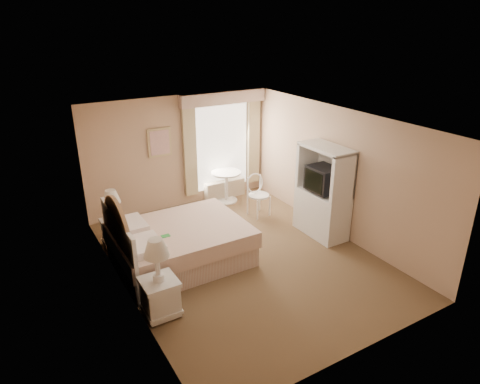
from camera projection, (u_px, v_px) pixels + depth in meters
room at (244, 194)px, 7.22m from camera, size 4.21×5.51×2.51m
window at (223, 143)px, 9.79m from camera, size 2.05×0.22×2.51m
framed_art at (160, 142)px, 9.05m from camera, size 0.52×0.04×0.62m
bed at (175, 244)px, 7.39m from camera, size 2.24×1.76×1.56m
nightstand_near at (159, 288)px, 6.07m from camera, size 0.50×0.50×1.21m
nightstand_far at (115, 226)px, 7.94m from camera, size 0.46×0.46×1.12m
round_table at (226, 182)px, 9.88m from camera, size 0.68×0.68×0.72m
cafe_chair at (257, 192)px, 9.19m from camera, size 0.49×0.49×0.92m
armoire at (323, 199)px, 8.29m from camera, size 0.54×1.09×1.81m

